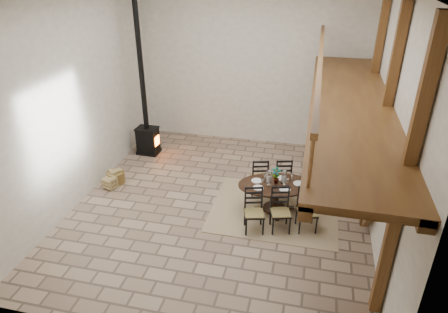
% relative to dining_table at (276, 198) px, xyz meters
% --- Properties ---
extents(ground, '(8.00, 8.00, 0.00)m').
position_rel_dining_table_xyz_m(ground, '(-1.33, 0.00, -0.41)').
color(ground, '#997F66').
rests_on(ground, ground).
extents(room_shell, '(7.02, 8.02, 5.01)m').
position_rel_dining_table_xyz_m(room_shell, '(-0.14, 0.00, 2.61)').
color(room_shell, silver).
rests_on(room_shell, ground).
extents(rug, '(3.00, 2.50, 0.02)m').
position_rel_dining_table_xyz_m(rug, '(-0.03, 0.10, -0.40)').
color(rug, tan).
rests_on(rug, ground).
extents(dining_table, '(2.04, 2.26, 1.15)m').
position_rel_dining_table_xyz_m(dining_table, '(0.00, 0.00, 0.00)').
color(dining_table, black).
rests_on(dining_table, ground).
extents(wood_stove, '(0.67, 0.52, 5.00)m').
position_rel_dining_table_xyz_m(wood_stove, '(-4.22, 2.31, 0.72)').
color(wood_stove, black).
rests_on(wood_stove, ground).
extents(log_basket, '(0.48, 0.48, 0.40)m').
position_rel_dining_table_xyz_m(log_basket, '(-4.38, 0.43, -0.23)').
color(log_basket, brown).
rests_on(log_basket, ground).
extents(log_stack, '(0.38, 0.39, 0.31)m').
position_rel_dining_table_xyz_m(log_stack, '(-4.39, 0.13, -0.25)').
color(log_stack, '#9A8756').
rests_on(log_stack, ground).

